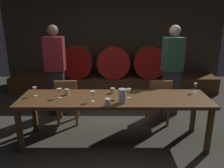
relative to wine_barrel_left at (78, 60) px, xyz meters
name	(u,v)px	position (x,y,z in m)	size (l,w,h in m)	color
ground_plane	(114,139)	(0.95, -2.61, -0.83)	(7.92, 7.92, 0.00)	#3F3A33
back_wall	(113,40)	(0.95, 0.55, 0.47)	(6.09, 0.24, 2.61)	#473A2D
barrel_shelf	(113,82)	(0.95, 0.00, -0.62)	(5.49, 0.90, 0.42)	brown
wine_barrel_left	(78,60)	(0.00, 0.00, 0.00)	(0.84, 0.94, 0.84)	brown
wine_barrel_center	(113,60)	(0.95, 0.00, 0.00)	(0.84, 0.94, 0.84)	brown
wine_barrel_right	(147,60)	(1.88, 0.00, 0.00)	(0.84, 0.94, 0.84)	brown
dining_table	(114,101)	(0.95, -2.68, -0.13)	(2.94, 0.78, 0.77)	brown
chair_left	(67,99)	(0.08, -2.04, -0.34)	(0.43, 0.43, 0.88)	olive
chair_right	(158,99)	(1.79, -2.04, -0.34)	(0.41, 0.41, 0.88)	olive
guest_left	(55,71)	(-0.21, -1.61, 0.11)	(0.38, 0.24, 1.82)	black
guest_right	(171,70)	(2.11, -1.60, 0.11)	(0.42, 0.32, 1.82)	#33384C
candle_center	(113,98)	(0.93, -2.81, -0.02)	(0.05, 0.05, 0.17)	olive
pitcher	(122,96)	(1.06, -2.89, 0.04)	(0.12, 0.12, 0.21)	silver
wine_glass_far_left	(34,90)	(-0.30, -2.61, 0.04)	(0.07, 0.07, 0.15)	silver
wine_glass_left	(59,91)	(0.10, -2.69, 0.04)	(0.08, 0.08, 0.15)	silver
wine_glass_center	(92,94)	(0.63, -2.84, 0.04)	(0.07, 0.07, 0.16)	white
wine_glass_right	(128,91)	(1.17, -2.70, 0.05)	(0.08, 0.08, 0.15)	silver
wine_glass_far_right	(195,86)	(2.29, -2.43, 0.05)	(0.06, 0.06, 0.16)	white
cup_left	(66,92)	(0.19, -2.55, -0.02)	(0.07, 0.07, 0.10)	beige
cup_center	(107,102)	(0.85, -3.01, -0.01)	(0.08, 0.08, 0.11)	white
cup_right	(112,90)	(0.92, -2.46, -0.02)	(0.08, 0.08, 0.08)	beige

